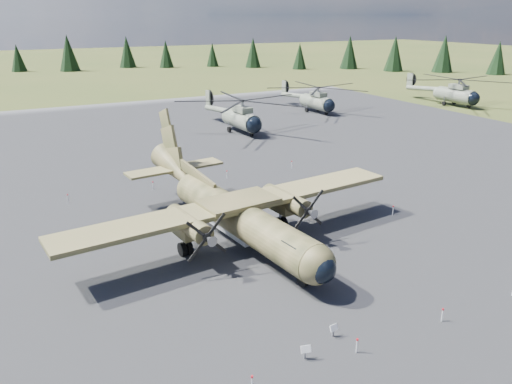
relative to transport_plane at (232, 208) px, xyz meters
name	(u,v)px	position (x,y,z in m)	size (l,w,h in m)	color
ground	(217,255)	(-2.11, -1.96, -2.58)	(500.00, 500.00, 0.00)	brown
apron	(173,209)	(-2.11, 8.04, -2.58)	(120.00, 120.00, 0.04)	#55565A
transport_plane	(232,208)	(0.00, 0.00, 0.00)	(27.28, 24.68, 8.98)	#414123
helicopter_near	(241,109)	(16.59, 32.85, 0.90)	(20.11, 23.19, 4.90)	gray
helicopter_mid	(317,94)	(35.42, 41.28, 0.66)	(18.73, 21.60, 4.57)	gray
helicopter_far	(456,87)	(62.52, 34.87, 1.05)	(20.71, 24.04, 5.11)	gray
info_placard_left	(306,350)	(-2.73, -14.70, -2.04)	(0.55, 0.33, 0.81)	gray
info_placard_right	(334,329)	(-0.39, -13.82, -2.07)	(0.51, 0.27, 0.77)	gray
barrier_fence	(211,250)	(-2.57, -2.04, -2.07)	(33.12, 29.62, 0.85)	white
treeline	(179,179)	(-3.33, 2.14, 2.19)	(287.01, 278.72, 10.95)	black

